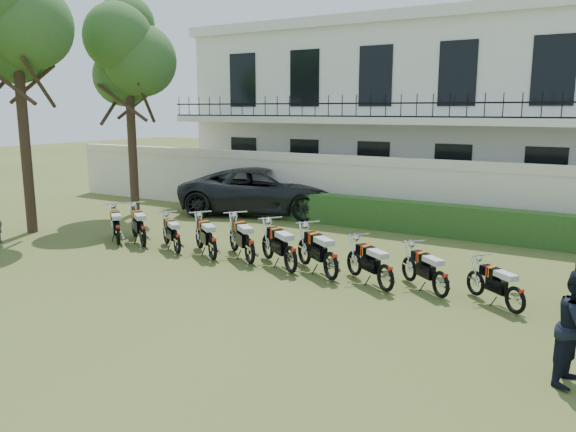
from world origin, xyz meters
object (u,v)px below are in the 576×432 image
at_px(tree_west_mid, 15,15).
at_px(motorcycle_2, 177,238).
at_px(motorcycle_1, 143,230).
at_px(suv, 264,191).
at_px(motorcycle_0, 118,229).
at_px(motorcycle_6, 331,259).
at_px(tree_west_near, 128,53).
at_px(motorcycle_9, 516,293).
at_px(motorcycle_3, 212,242).
at_px(motorcycle_4, 250,245).
at_px(motorcycle_5, 291,253).
at_px(motorcycle_8, 441,278).
at_px(motorcycle_7, 386,271).

distance_m(tree_west_mid, motorcycle_2, 8.59).
height_order(motorcycle_1, suv, suv).
bearing_deg(motorcycle_0, motorcycle_6, -51.01).
height_order(tree_west_near, motorcycle_9, tree_west_near).
distance_m(motorcycle_1, motorcycle_9, 9.98).
relative_size(motorcycle_3, motorcycle_9, 1.22).
xyz_separation_m(motorcycle_0, motorcycle_6, (6.83, 0.10, 0.04)).
bearing_deg(motorcycle_6, motorcycle_2, 125.63).
bearing_deg(motorcycle_0, motorcycle_4, -48.48).
bearing_deg(motorcycle_2, motorcycle_9, -56.59).
bearing_deg(motorcycle_5, suv, 72.55).
height_order(tree_west_mid, motorcycle_8, tree_west_mid).
height_order(motorcycle_7, motorcycle_8, motorcycle_7).
bearing_deg(motorcycle_3, motorcycle_8, -52.63).
relative_size(motorcycle_1, motorcycle_6, 1.00).
bearing_deg(motorcycle_1, suv, 35.19).
distance_m(motorcycle_7, motorcycle_9, 2.62).
height_order(motorcycle_6, motorcycle_7, motorcycle_6).
bearing_deg(motorcycle_5, tree_west_near, 102.05).
xyz_separation_m(tree_west_mid, motorcycle_6, (10.59, 0.21, -6.14)).
height_order(motorcycle_0, motorcycle_8, motorcycle_0).
distance_m(motorcycle_0, motorcycle_7, 8.20).
distance_m(tree_west_near, motorcycle_7, 13.27).
bearing_deg(motorcycle_7, motorcycle_5, 121.58).
distance_m(motorcycle_6, motorcycle_9, 4.00).
relative_size(motorcycle_8, motorcycle_9, 1.05).
distance_m(motorcycle_4, motorcycle_9, 6.37).
bearing_deg(motorcycle_3, motorcycle_0, 127.33).
distance_m(motorcycle_2, motorcycle_8, 7.17).
distance_m(motorcycle_0, motorcycle_4, 4.47).
xyz_separation_m(motorcycle_7, suv, (-7.39, 6.50, 0.38)).
distance_m(motorcycle_1, motorcycle_2, 1.32).
xyz_separation_m(motorcycle_1, motorcycle_8, (8.49, 0.02, -0.07)).
bearing_deg(motorcycle_2, motorcycle_0, 126.90).
xyz_separation_m(motorcycle_0, motorcycle_8, (9.34, 0.17, -0.03)).
height_order(motorcycle_2, motorcycle_5, motorcycle_5).
bearing_deg(motorcycle_5, motorcycle_9, -56.46).
bearing_deg(motorcycle_1, tree_west_near, 82.65).
xyz_separation_m(motorcycle_7, motorcycle_8, (1.13, 0.21, -0.03)).
bearing_deg(motorcycle_9, motorcycle_2, 127.69).
xyz_separation_m(motorcycle_0, motorcycle_9, (10.82, 0.00, -0.06)).
bearing_deg(tree_west_mid, suv, 55.18).
height_order(motorcycle_2, motorcycle_9, motorcycle_2).
height_order(motorcycle_8, motorcycle_9, motorcycle_8).
xyz_separation_m(motorcycle_2, motorcycle_3, (1.25, -0.04, 0.04)).
distance_m(motorcycle_4, suv, 7.21).
distance_m(tree_west_mid, motorcycle_9, 15.87).
bearing_deg(motorcycle_0, motorcycle_9, -51.79).
relative_size(motorcycle_5, suv, 0.29).
bearing_deg(motorcycle_5, motorcycle_4, 118.26).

